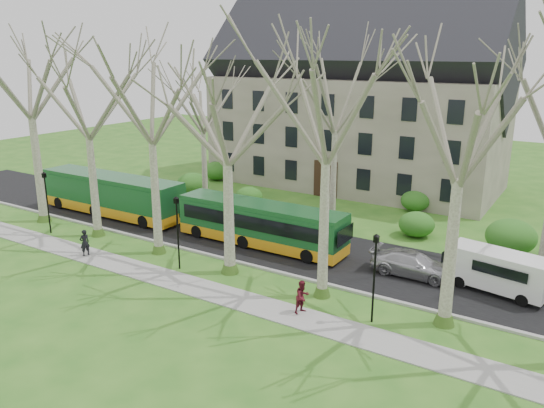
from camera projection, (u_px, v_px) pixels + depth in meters
The scene contains 15 objects.
ground at pixel (275, 285), 28.91m from camera, with size 120.00×120.00×0.00m, color #2E671D.
sidewalk at pixel (249, 303), 26.87m from camera, with size 70.00×2.00×0.06m, color gray.
road at pixel (321, 254), 33.38m from camera, with size 80.00×8.00×0.06m, color black.
curb at pixel (289, 275), 30.11m from camera, with size 80.00×0.25×0.14m, color #A5A39E.
building at pixel (357, 99), 49.27m from camera, with size 26.50×12.20×16.00m.
tree_row_verge at pixel (278, 158), 27.22m from camera, with size 49.00×7.00×14.00m.
tree_row_far at pixel (342, 145), 36.88m from camera, with size 33.00×7.00×12.00m.
lamp_row at pixel (265, 247), 27.39m from camera, with size 36.22×0.22×4.30m.
hedges at pixel (318, 198), 42.41m from camera, with size 30.60×8.60×2.00m.
bus_lead at pixel (112, 194), 40.97m from camera, with size 12.81×2.67×3.20m, color #175025, non-canonical shape.
bus_follow at pixel (260, 224), 34.44m from camera, with size 11.68×2.43×2.92m, color #175025, non-canonical shape.
sedan at pixel (413, 264), 29.90m from camera, with size 1.92×4.73×1.37m, color #ADADB2.
van_a at pixel (497, 272), 27.78m from camera, with size 5.04×1.83×2.20m, color white, non-canonical shape.
pedestrian_a at pixel (85, 243), 32.83m from camera, with size 0.61×0.40×1.67m, color black.
pedestrian_b at pixel (302, 297), 25.58m from camera, with size 0.81×0.63×1.66m, color #52121C.
Camera 1 is at (14.01, -22.56, 12.27)m, focal length 35.00 mm.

